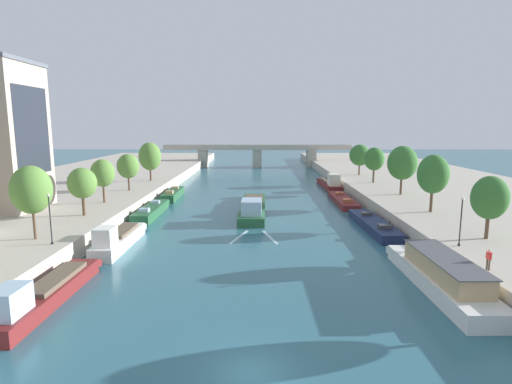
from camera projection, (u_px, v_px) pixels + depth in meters
name	position (u px, v px, depth m)	size (l,w,h in m)	color
ground_plane	(250.00, 373.00, 21.58)	(400.00, 400.00, 0.00)	#2D6070
quay_left	(68.00, 190.00, 75.88)	(36.00, 170.00, 2.15)	#B7AD9E
quay_right	(445.00, 190.00, 75.47)	(36.00, 170.00, 2.15)	#B7AD9E
barge_midriver	(253.00, 207.00, 60.68)	(3.95, 20.56, 3.08)	#235633
wake_behind_barge	(254.00, 237.00, 47.71)	(5.60, 5.93, 0.03)	#A0CCD6
moored_boat_left_gap_after	(45.00, 293.00, 29.65)	(2.50, 13.99, 2.97)	maroon
moored_boat_left_near	(118.00, 239.00, 43.55)	(2.47, 12.21, 3.11)	silver
moored_boat_left_upstream	(151.00, 211.00, 59.17)	(2.50, 13.29, 2.41)	#235633
moored_boat_left_midway	(173.00, 194.00, 73.42)	(2.45, 11.85, 2.45)	#235633
moored_boat_right_far	(440.00, 274.00, 32.55)	(3.58, 16.09, 2.86)	silver
moored_boat_right_midway	(374.00, 224.00, 51.45)	(3.20, 15.23, 2.21)	#1E284C
moored_boat_right_lone	(343.00, 200.00, 68.48)	(2.94, 15.05, 2.08)	maroon
moored_boat_right_upstream	(330.00, 183.00, 84.78)	(3.04, 15.33, 3.44)	maroon
tree_left_distant	(31.00, 190.00, 38.43)	(3.71, 3.71, 7.06)	brown
tree_left_second	(82.00, 183.00, 48.85)	(3.40, 3.40, 5.77)	brown
tree_left_end_of_row	(103.00, 173.00, 56.90)	(3.30, 3.30, 6.08)	brown
tree_left_third	(128.00, 166.00, 67.78)	(3.62, 3.62, 6.06)	brown
tree_left_by_lamp	(150.00, 156.00, 79.57)	(4.29, 4.29, 7.45)	brown
tree_right_by_lamp	(490.00, 198.00, 38.70)	(3.36, 3.36, 6.06)	brown
tree_right_end_of_row	(433.00, 174.00, 50.65)	(3.80, 3.80, 7.19)	brown
tree_right_third	(402.00, 163.00, 63.54)	(4.55, 4.55, 7.60)	brown
tree_right_nearest	(374.00, 159.00, 76.83)	(3.78, 3.78, 6.63)	brown
tree_right_far	(360.00, 155.00, 88.51)	(4.41, 4.41, 6.62)	brown
lamppost_left_bank	(50.00, 217.00, 37.07)	(0.28, 0.28, 4.69)	black
lamppost_right_bank	(461.00, 219.00, 36.56)	(0.28, 0.28, 4.46)	black
bridge_far	(257.00, 153.00, 127.45)	(57.77, 4.40, 6.82)	#ADA899
person_on_quay	(489.00, 258.00, 30.67)	(0.29, 0.51, 1.62)	#473D33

